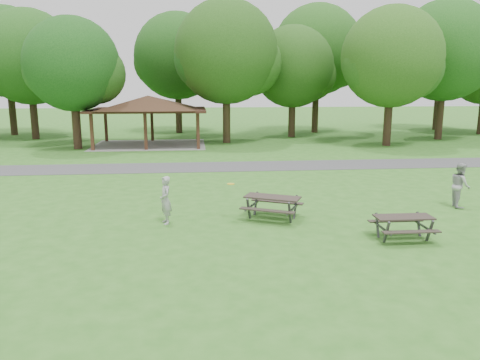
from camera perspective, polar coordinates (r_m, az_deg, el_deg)
ground at (r=13.07m, az=-2.68°, el=-9.26°), size 160.00×160.00×0.00m
asphalt_path at (r=26.61m, az=-4.26°, el=1.60°), size 120.00×3.20×0.02m
pavilion at (r=36.39m, az=-11.13°, el=8.98°), size 8.60×7.01×3.76m
tree_row_c at (r=43.35m, az=-24.18°, el=13.21°), size 8.19×7.80×10.67m
tree_row_d at (r=35.72m, az=-19.61°, el=12.84°), size 6.93×6.60×9.27m
tree_row_e at (r=37.37m, az=-1.54°, el=14.97°), size 8.40×8.00×11.02m
tree_row_f at (r=41.65m, az=6.58°, el=13.27°), size 7.35×7.00×9.55m
tree_row_g at (r=37.27m, az=18.12°, el=13.72°), size 7.77×7.40×10.25m
tree_row_h at (r=43.09m, az=23.83°, el=13.90°), size 8.61×8.20×11.37m
tree_deep_a at (r=47.66m, az=-26.42°, el=13.51°), size 8.40×8.00×11.38m
tree_deep_b at (r=45.29m, az=-7.52°, el=14.45°), size 8.40×8.00×11.13m
tree_deep_c at (r=45.82m, az=9.50°, el=15.05°), size 8.82×8.40×11.90m
tree_deep_d at (r=52.01m, az=23.39°, el=13.40°), size 8.40×8.00×11.27m
picnic_table_middle at (r=16.39m, az=3.96°, el=-2.67°), size 2.39×2.22×0.83m
picnic_table_far at (r=15.08m, az=19.30°, el=-4.83°), size 1.74×1.42×0.75m
frisbee_in_flight at (r=16.07m, az=-1.13°, el=-0.48°), size 0.28×0.28×0.02m
frisbee_thrower at (r=15.95m, az=-9.07°, el=-2.44°), size 0.55×0.68×1.63m
frisbee_catcher at (r=19.73m, az=25.25°, el=-0.57°), size 0.81×0.95×1.71m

